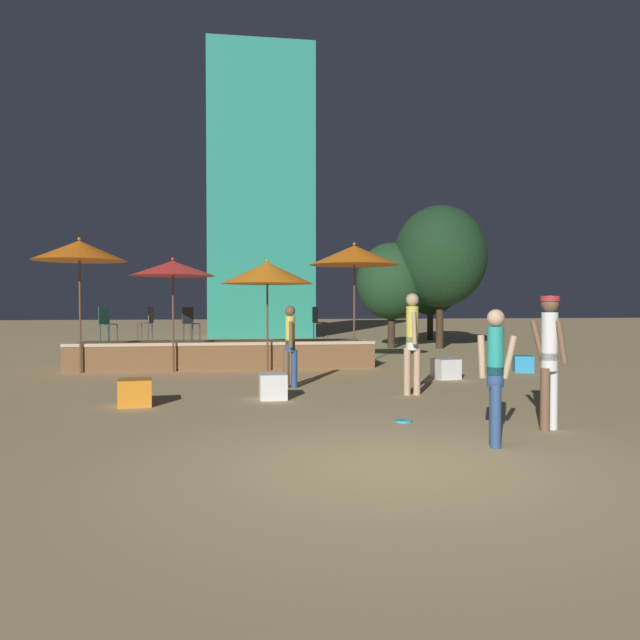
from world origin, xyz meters
TOP-DOWN VIEW (x-y plane):
  - ground_plane at (0.00, 0.00)m, footprint 120.00×120.00m
  - wooden_deck at (-1.73, 11.06)m, footprint 7.92×2.62m
  - patio_umbrella_0 at (-2.97, 9.61)m, footprint 2.12×2.12m
  - patio_umbrella_1 at (-0.62, 9.50)m, footprint 2.33×2.33m
  - patio_umbrella_2 at (1.71, 9.95)m, footprint 2.39×2.39m
  - patio_umbrella_3 at (-5.20, 9.67)m, footprint 2.24×2.24m
  - cube_seat_0 at (3.27, 7.22)m, footprint 0.60×0.60m
  - cube_seat_1 at (5.66, 8.27)m, footprint 0.57×0.57m
  - cube_seat_2 at (-0.83, 4.80)m, footprint 0.48×0.48m
  - cube_seat_3 at (-3.16, 4.43)m, footprint 0.59×0.59m
  - person_0 at (1.53, 0.73)m, footprint 0.46×0.28m
  - person_1 at (2.66, 1.54)m, footprint 0.34×0.54m
  - person_2 at (1.78, 4.93)m, footprint 0.32×0.55m
  - person_3 at (-0.37, 6.25)m, footprint 0.29×0.46m
  - bistro_chair_0 at (-2.63, 10.80)m, footprint 0.48×0.48m
  - bistro_chair_1 at (-3.79, 11.41)m, footprint 0.42×0.42m
  - bistro_chair_2 at (-4.80, 10.82)m, footprint 0.48×0.48m
  - bistro_chair_3 at (0.92, 11.25)m, footprint 0.42×0.42m
  - frisbee_disc at (0.87, 2.36)m, footprint 0.25×0.25m
  - background_tree_0 at (7.71, 21.54)m, footprint 2.94×2.94m
  - background_tree_1 at (6.32, 16.29)m, footprint 3.48×3.48m
  - background_tree_2 at (4.58, 16.78)m, footprint 2.66×2.66m
  - distant_building at (0.07, 25.85)m, footprint 5.31×3.28m

SIDE VIEW (x-z plane):
  - ground_plane at x=0.00m, z-range 0.00..0.00m
  - frisbee_disc at x=0.87m, z-range 0.00..0.03m
  - cube_seat_1 at x=5.66m, z-range 0.00..0.41m
  - cube_seat_3 at x=-3.16m, z-range 0.00..0.45m
  - cube_seat_0 at x=3.27m, z-range 0.00..0.45m
  - cube_seat_2 at x=-0.83m, z-range 0.00..0.45m
  - wooden_deck at x=-1.73m, z-range -0.04..0.67m
  - person_0 at x=1.53m, z-range 0.06..1.70m
  - person_3 at x=-0.37m, z-range 0.06..1.72m
  - person_1 at x=2.66m, z-range 0.14..1.96m
  - person_2 at x=1.78m, z-range 0.12..2.02m
  - bistro_chair_0 at x=-2.63m, z-range 0.81..1.71m
  - bistro_chair_1 at x=-3.79m, z-range 0.81..1.71m
  - bistro_chair_2 at x=-4.80m, z-range 0.81..1.71m
  - bistro_chair_3 at x=0.92m, z-range 0.81..1.71m
  - patio_umbrella_1 at x=-0.62m, z-range 1.06..3.89m
  - background_tree_2 at x=4.58m, z-range 0.53..4.55m
  - patio_umbrella_0 at x=-2.97m, z-range 1.15..4.00m
  - background_tree_0 at x=7.71m, z-range 0.58..4.99m
  - patio_umbrella_2 at x=1.71m, z-range 1.32..4.65m
  - patio_umbrella_3 at x=-5.20m, z-range 1.33..4.66m
  - background_tree_1 at x=6.32m, z-range 0.77..6.16m
  - distant_building at x=0.07m, z-range 0.00..14.58m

